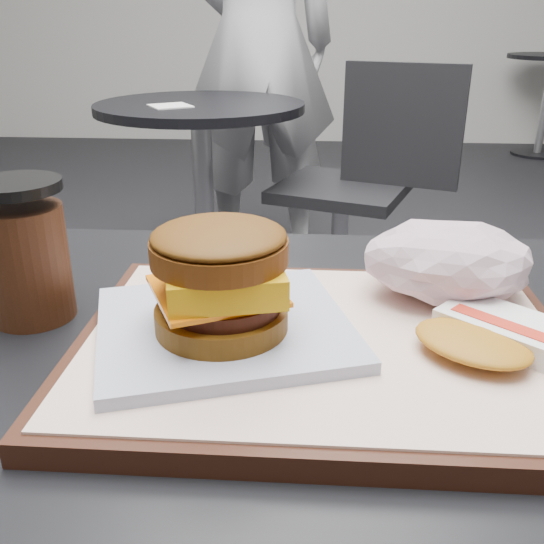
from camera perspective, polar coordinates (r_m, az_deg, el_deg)
The scene contains 10 objects.
customer_table at distance 0.59m, azimuth -0.43°, elevation -23.85°, with size 0.80×0.60×0.77m.
serving_tray at distance 0.48m, azimuth 4.75°, elevation -7.04°, with size 0.38×0.28×0.02m.
breakfast_sandwich at distance 0.45m, azimuth -4.74°, elevation -1.77°, with size 0.23×0.22×0.09m.
hash_brown at distance 0.48m, azimuth 19.78°, elevation -5.52°, with size 0.13×0.13×0.02m.
crumpled_wrapper at distance 0.55m, azimuth 16.26°, elevation 0.98°, with size 0.14×0.11×0.06m, color silver, non-canonical shape.
coffee_cup at distance 0.56m, azimuth -22.13°, elevation 1.35°, with size 0.08×0.08×0.12m.
neighbor_table at distance 2.14m, azimuth -6.56°, elevation 10.27°, with size 0.70×0.70×0.75m.
napkin at distance 2.02m, azimuth -9.56°, elevation 15.16°, with size 0.12×0.12×0.00m, color white.
neighbor_chair at distance 2.13m, azimuth 8.47°, elevation 8.97°, with size 0.65×0.54×0.88m.
patron at distance 2.61m, azimuth -1.36°, elevation 20.93°, with size 0.67×0.44×1.85m, color silver.
Camera 1 is at (0.03, -0.40, 1.02)m, focal length 40.00 mm.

